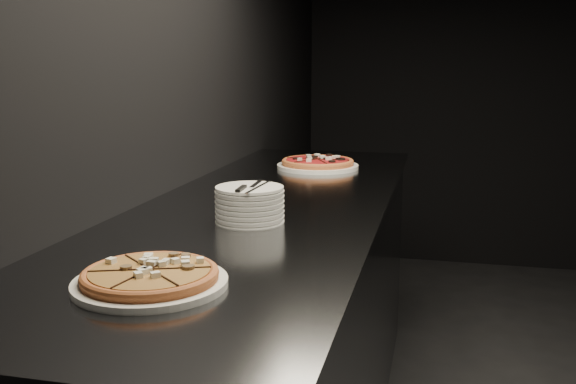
% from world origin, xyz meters
% --- Properties ---
extents(wall_left, '(0.02, 5.00, 2.80)m').
position_xyz_m(wall_left, '(-2.50, 0.00, 1.40)').
color(wall_left, black).
rests_on(wall_left, floor).
extents(counter, '(0.74, 2.44, 0.92)m').
position_xyz_m(counter, '(-2.13, 0.00, 0.46)').
color(counter, slate).
rests_on(counter, floor).
extents(pizza_mushroom, '(0.34, 0.34, 0.03)m').
position_xyz_m(pizza_mushroom, '(-2.14, -0.84, 0.94)').
color(pizza_mushroom, white).
rests_on(pizza_mushroom, counter).
extents(pizza_tomato, '(0.34, 0.34, 0.04)m').
position_xyz_m(pizza_tomato, '(-2.10, 0.66, 0.94)').
color(pizza_tomato, white).
rests_on(pizza_tomato, counter).
extents(plate_stack, '(0.19, 0.19, 0.10)m').
position_xyz_m(plate_stack, '(-2.11, -0.29, 0.97)').
color(plate_stack, white).
rests_on(plate_stack, counter).
extents(cutlery, '(0.07, 0.20, 0.01)m').
position_xyz_m(cutlery, '(-2.10, -0.30, 1.02)').
color(cutlery, silver).
rests_on(cutlery, plate_stack).
extents(ramekin, '(0.09, 0.09, 0.08)m').
position_xyz_m(ramekin, '(-2.18, -0.16, 0.96)').
color(ramekin, white).
rests_on(ramekin, counter).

